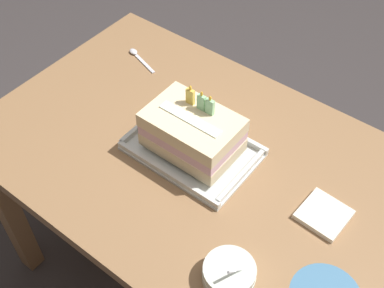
% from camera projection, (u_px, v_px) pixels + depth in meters
% --- Properties ---
extents(ground_plane, '(8.00, 8.00, 0.00)m').
position_uv_depth(ground_plane, '(192.00, 275.00, 1.82)').
color(ground_plane, '#383333').
extents(dining_table, '(1.14, 0.76, 0.69)m').
position_uv_depth(dining_table, '(192.00, 175.00, 1.38)').
color(dining_table, olive).
rests_on(dining_table, ground_plane).
extents(foil_tray, '(0.32, 0.23, 0.02)m').
position_uv_depth(foil_tray, '(192.00, 149.00, 1.31)').
color(foil_tray, silver).
rests_on(foil_tray, dining_table).
extents(birthday_cake, '(0.23, 0.16, 0.16)m').
position_uv_depth(birthday_cake, '(192.00, 130.00, 1.25)').
color(birthday_cake, beige).
rests_on(birthday_cake, foil_tray).
extents(bowl_stack, '(0.11, 0.11, 0.09)m').
position_uv_depth(bowl_stack, '(229.00, 274.00, 1.05)').
color(bowl_stack, silver).
rests_on(bowl_stack, dining_table).
extents(serving_spoon_near_tray, '(0.14, 0.06, 0.01)m').
position_uv_depth(serving_spoon_near_tray, '(137.00, 55.00, 1.57)').
color(serving_spoon_near_tray, silver).
rests_on(serving_spoon_near_tray, dining_table).
extents(napkin_pile, '(0.11, 0.11, 0.01)m').
position_uv_depth(napkin_pile, '(324.00, 214.00, 1.17)').
color(napkin_pile, silver).
rests_on(napkin_pile, dining_table).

